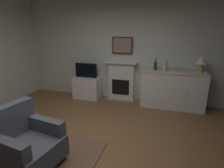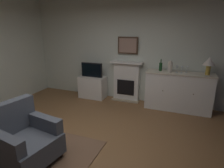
{
  "view_description": "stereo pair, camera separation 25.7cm",
  "coord_description": "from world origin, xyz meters",
  "px_view_note": "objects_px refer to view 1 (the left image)",
  "views": [
    {
      "loc": [
        1.2,
        -2.42,
        1.96
      ],
      "look_at": [
        0.27,
        0.66,
        1.0
      ],
      "focal_mm": 30.13,
      "sensor_mm": 36.0,
      "label": 1
    },
    {
      "loc": [
        1.44,
        -2.34,
        1.96
      ],
      "look_at": [
        0.27,
        0.66,
        1.0
      ],
      "focal_mm": 30.13,
      "sensor_mm": 36.0,
      "label": 2
    }
  ],
  "objects_px": {
    "fireplace_unit": "(121,81)",
    "framed_picture": "(122,45)",
    "tv_cabinet": "(87,88)",
    "wine_bottle": "(155,66)",
    "wine_glass_left": "(171,66)",
    "table_lamp": "(202,61)",
    "armchair": "(25,143)",
    "sideboard_cabinet": "(173,90)",
    "tv_set": "(86,70)",
    "wine_glass_center": "(176,67)",
    "vase_decorative": "(165,66)",
    "wine_glass_right": "(181,67)"
  },
  "relations": [
    {
      "from": "fireplace_unit",
      "to": "framed_picture",
      "type": "bearing_deg",
      "value": 90.0
    },
    {
      "from": "tv_set",
      "to": "framed_picture",
      "type": "bearing_deg",
      "value": 13.31
    },
    {
      "from": "wine_glass_left",
      "to": "armchair",
      "type": "bearing_deg",
      "value": -124.65
    },
    {
      "from": "tv_cabinet",
      "to": "vase_decorative",
      "type": "bearing_deg",
      "value": -1.76
    },
    {
      "from": "fireplace_unit",
      "to": "tv_cabinet",
      "type": "height_order",
      "value": "fireplace_unit"
    },
    {
      "from": "table_lamp",
      "to": "armchair",
      "type": "xyz_separation_m",
      "value": [
        -2.62,
        -2.84,
        -0.84
      ]
    },
    {
      "from": "vase_decorative",
      "to": "armchair",
      "type": "distance_m",
      "value": 3.4
    },
    {
      "from": "wine_glass_center",
      "to": "wine_bottle",
      "type": "bearing_deg",
      "value": 172.5
    },
    {
      "from": "fireplace_unit",
      "to": "tv_cabinet",
      "type": "relative_size",
      "value": 1.47
    },
    {
      "from": "sideboard_cabinet",
      "to": "tv_set",
      "type": "height_order",
      "value": "tv_set"
    },
    {
      "from": "wine_glass_left",
      "to": "tv_cabinet",
      "type": "bearing_deg",
      "value": 179.21
    },
    {
      "from": "tv_set",
      "to": "armchair",
      "type": "relative_size",
      "value": 0.67
    },
    {
      "from": "fireplace_unit",
      "to": "framed_picture",
      "type": "distance_m",
      "value": 0.97
    },
    {
      "from": "sideboard_cabinet",
      "to": "tv_cabinet",
      "type": "relative_size",
      "value": 2.1
    },
    {
      "from": "wine_glass_left",
      "to": "wine_glass_right",
      "type": "distance_m",
      "value": 0.22
    },
    {
      "from": "wine_bottle",
      "to": "wine_glass_left",
      "type": "distance_m",
      "value": 0.39
    },
    {
      "from": "vase_decorative",
      "to": "tv_cabinet",
      "type": "distance_m",
      "value": 2.25
    },
    {
      "from": "framed_picture",
      "to": "wine_glass_center",
      "type": "relative_size",
      "value": 3.33
    },
    {
      "from": "sideboard_cabinet",
      "to": "wine_glass_right",
      "type": "xyz_separation_m",
      "value": [
        0.14,
        0.01,
        0.59
      ]
    },
    {
      "from": "fireplace_unit",
      "to": "sideboard_cabinet",
      "type": "relative_size",
      "value": 0.7
    },
    {
      "from": "framed_picture",
      "to": "vase_decorative",
      "type": "xyz_separation_m",
      "value": [
        1.14,
        -0.27,
        -0.43
      ]
    },
    {
      "from": "table_lamp",
      "to": "wine_glass_center",
      "type": "height_order",
      "value": "table_lamp"
    },
    {
      "from": "table_lamp",
      "to": "wine_glass_right",
      "type": "xyz_separation_m",
      "value": [
        -0.44,
        0.01,
        -0.16
      ]
    },
    {
      "from": "sideboard_cabinet",
      "to": "wine_glass_left",
      "type": "height_order",
      "value": "wine_glass_left"
    },
    {
      "from": "table_lamp",
      "to": "armchair",
      "type": "bearing_deg",
      "value": -132.62
    },
    {
      "from": "sideboard_cabinet",
      "to": "armchair",
      "type": "distance_m",
      "value": 3.5
    },
    {
      "from": "fireplace_unit",
      "to": "wine_glass_right",
      "type": "relative_size",
      "value": 6.67
    },
    {
      "from": "tv_set",
      "to": "sideboard_cabinet",
      "type": "bearing_deg",
      "value": 0.2
    },
    {
      "from": "table_lamp",
      "to": "wine_glass_left",
      "type": "bearing_deg",
      "value": -178.59
    },
    {
      "from": "framed_picture",
      "to": "wine_bottle",
      "type": "bearing_deg",
      "value": -11.88
    },
    {
      "from": "wine_glass_right",
      "to": "vase_decorative",
      "type": "relative_size",
      "value": 0.59
    },
    {
      "from": "armchair",
      "to": "wine_bottle",
      "type": "bearing_deg",
      "value": 61.38
    },
    {
      "from": "wine_glass_right",
      "to": "armchair",
      "type": "relative_size",
      "value": 0.18
    },
    {
      "from": "fireplace_unit",
      "to": "table_lamp",
      "type": "height_order",
      "value": "table_lamp"
    },
    {
      "from": "framed_picture",
      "to": "wine_glass_left",
      "type": "bearing_deg",
      "value": -10.46
    },
    {
      "from": "wine_glass_center",
      "to": "wine_glass_right",
      "type": "xyz_separation_m",
      "value": [
        0.11,
        0.04,
        0.0
      ]
    },
    {
      "from": "framed_picture",
      "to": "sideboard_cabinet",
      "type": "distance_m",
      "value": 1.74
    },
    {
      "from": "framed_picture",
      "to": "wine_glass_center",
      "type": "distance_m",
      "value": 1.5
    },
    {
      "from": "wine_glass_left",
      "to": "tv_set",
      "type": "height_order",
      "value": "wine_glass_left"
    },
    {
      "from": "framed_picture",
      "to": "wine_glass_left",
      "type": "height_order",
      "value": "framed_picture"
    },
    {
      "from": "sideboard_cabinet",
      "to": "tv_cabinet",
      "type": "height_order",
      "value": "sideboard_cabinet"
    },
    {
      "from": "wine_glass_center",
      "to": "armchair",
      "type": "xyz_separation_m",
      "value": [
        -2.07,
        -2.81,
        -0.68
      ]
    },
    {
      "from": "tv_set",
      "to": "wine_glass_left",
      "type": "bearing_deg",
      "value": -0.2
    },
    {
      "from": "sideboard_cabinet",
      "to": "vase_decorative",
      "type": "height_order",
      "value": "vase_decorative"
    },
    {
      "from": "wine_glass_right",
      "to": "tv_cabinet",
      "type": "height_order",
      "value": "wine_glass_right"
    },
    {
      "from": "tv_set",
      "to": "armchair",
      "type": "distance_m",
      "value": 2.89
    },
    {
      "from": "wine_bottle",
      "to": "vase_decorative",
      "type": "bearing_deg",
      "value": -19.38
    },
    {
      "from": "table_lamp",
      "to": "wine_bottle",
      "type": "height_order",
      "value": "table_lamp"
    },
    {
      "from": "fireplace_unit",
      "to": "framed_picture",
      "type": "xyz_separation_m",
      "value": [
        0.0,
        0.05,
        0.97
      ]
    },
    {
      "from": "wine_bottle",
      "to": "tv_cabinet",
      "type": "distance_m",
      "value": 2.02
    }
  ]
}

